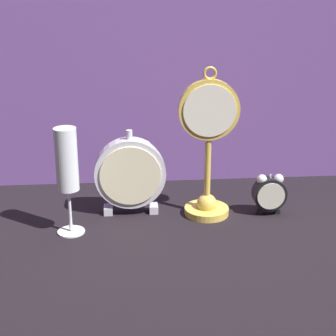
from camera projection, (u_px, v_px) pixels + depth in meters
ground_plane at (171, 235)px, 1.20m from camera, size 4.00×4.00×0.00m
fabric_backdrop_drape at (160, 74)px, 1.40m from camera, size 1.23×0.01×0.57m
pocket_watch_on_stand at (208, 152)px, 1.25m from camera, size 0.13×0.10×0.34m
alarm_clock_twin_bell at (269, 192)px, 1.28m from camera, size 0.08×0.03×0.10m
mantel_clock_silver at (130, 174)px, 1.27m from camera, size 0.16×0.04×0.20m
champagne_flute at (67, 167)px, 1.16m from camera, size 0.06×0.06×0.23m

